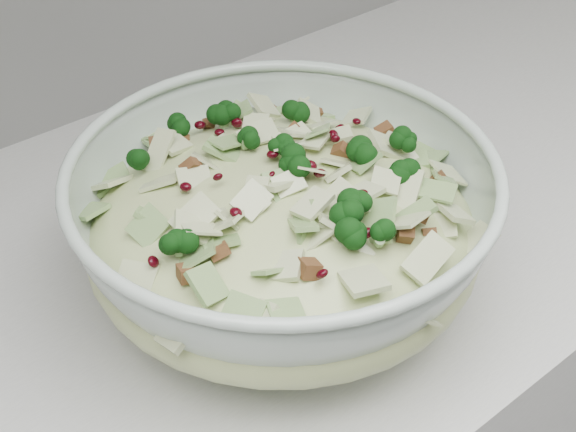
% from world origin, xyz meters
% --- Properties ---
extents(mixing_bowl, '(0.42, 0.42, 0.14)m').
position_xyz_m(mixing_bowl, '(0.38, 1.60, 0.97)').
color(mixing_bowl, '#B1C3B6').
rests_on(mixing_bowl, counter).
extents(salad, '(0.42, 0.42, 0.14)m').
position_xyz_m(salad, '(0.38, 1.60, 0.99)').
color(salad, '#C4CE8D').
rests_on(salad, mixing_bowl).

